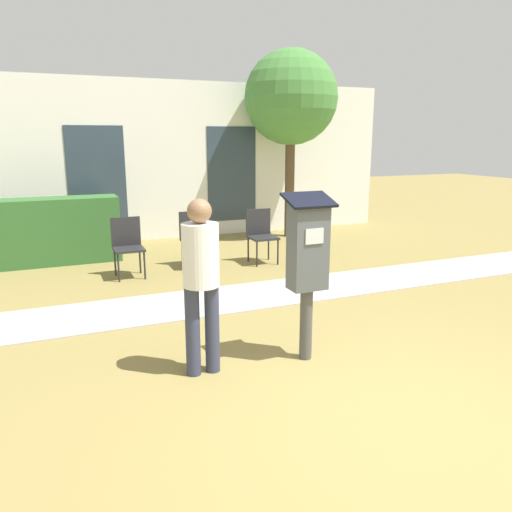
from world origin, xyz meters
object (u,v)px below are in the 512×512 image
at_px(parking_meter, 308,256).
at_px(outdoor_chair_left, 127,242).
at_px(outdoor_chair_middle, 194,235).
at_px(outdoor_chair_right, 261,231).
at_px(person_standing, 201,274).

relative_size(parking_meter, outdoor_chair_left, 1.77).
height_order(outdoor_chair_left, outdoor_chair_middle, same).
bearing_deg(outdoor_chair_right, outdoor_chair_left, -170.62).
bearing_deg(outdoor_chair_left, person_standing, -77.36).
bearing_deg(parking_meter, outdoor_chair_middle, 89.80).
distance_m(person_standing, outdoor_chair_right, 4.18).
bearing_deg(outdoor_chair_middle, outdoor_chair_left, -149.06).
bearing_deg(person_standing, outdoor_chair_middle, 64.85).
distance_m(parking_meter, outdoor_chair_left, 3.84).
height_order(parking_meter, person_standing, parking_meter).
bearing_deg(outdoor_chair_left, parking_meter, -62.22).
bearing_deg(outdoor_chair_left, outdoor_chair_right, 11.72).
bearing_deg(parking_meter, outdoor_chair_right, 73.01).
relative_size(person_standing, outdoor_chair_middle, 1.76).
height_order(person_standing, outdoor_chair_left, person_standing).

